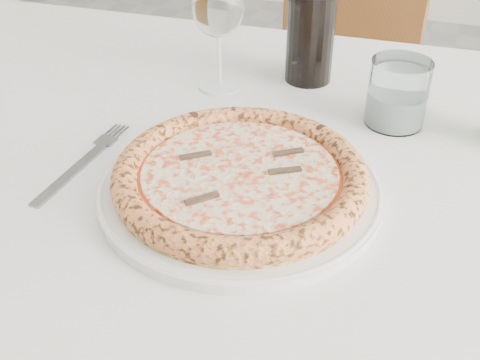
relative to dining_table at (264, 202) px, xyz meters
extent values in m
cube|color=brown|center=(0.00, 0.00, 0.06)|extent=(1.51, 0.92, 0.04)
cube|color=white|center=(0.00, 0.00, 0.08)|extent=(1.57, 0.99, 0.01)
cube|color=white|center=(0.00, 0.45, -0.03)|extent=(1.52, 0.01, 0.22)
cylinder|color=brown|center=(-0.67, 0.36, -0.32)|extent=(0.06, 0.06, 0.71)
cube|color=brown|center=(-0.08, 0.73, -0.22)|extent=(0.43, 0.43, 0.04)
cylinder|color=brown|center=(0.11, 0.87, -0.46)|extent=(0.04, 0.04, 0.43)
cylinder|color=brown|center=(0.06, 0.55, -0.46)|extent=(0.04, 0.04, 0.43)
cylinder|color=brown|center=(-0.22, 0.91, -0.46)|extent=(0.04, 0.04, 0.43)
cylinder|color=brown|center=(-0.26, 0.59, -0.46)|extent=(0.04, 0.04, 0.43)
cylinder|color=white|center=(0.00, -0.10, 0.09)|extent=(0.35, 0.35, 0.01)
torus|color=white|center=(0.00, -0.10, 0.10)|extent=(0.34, 0.34, 0.01)
cylinder|color=#F3D568|center=(0.00, -0.10, 0.10)|extent=(0.30, 0.30, 0.01)
torus|color=#D5793F|center=(0.00, -0.10, 0.11)|extent=(0.31, 0.31, 0.03)
cylinder|color=#BD4311|center=(0.00, -0.10, 0.11)|extent=(0.26, 0.26, 0.00)
cylinder|color=#FFE5B4|center=(0.00, -0.10, 0.11)|extent=(0.24, 0.24, 0.00)
cube|color=brown|center=(0.03, -0.10, 0.12)|extent=(0.04, 0.01, 0.00)
cube|color=brown|center=(0.00, -0.05, 0.12)|extent=(0.01, 0.04, 0.00)
cube|color=brown|center=(-0.07, -0.10, 0.12)|extent=(0.04, 0.01, 0.00)
cube|color=brown|center=(0.00, -0.14, 0.12)|extent=(0.01, 0.04, 0.00)
cube|color=gray|center=(-0.22, -0.14, 0.09)|extent=(0.02, 0.15, 0.00)
cube|color=gray|center=(-0.22, -0.05, 0.09)|extent=(0.03, 0.02, 0.00)
cylinder|color=gray|center=(-0.23, -0.02, 0.09)|extent=(0.00, 0.04, 0.00)
cylinder|color=gray|center=(-0.22, -0.02, 0.09)|extent=(0.00, 0.04, 0.00)
cylinder|color=gray|center=(-0.21, -0.02, 0.09)|extent=(0.00, 0.04, 0.00)
cylinder|color=gray|center=(-0.21, -0.02, 0.09)|extent=(0.00, 0.04, 0.00)
cylinder|color=white|center=(-0.13, 0.16, 0.09)|extent=(0.07, 0.07, 0.00)
cylinder|color=white|center=(-0.13, 0.16, 0.13)|extent=(0.01, 0.01, 0.09)
ellipsoid|color=white|center=(-0.13, 0.16, 0.22)|extent=(0.08, 0.08, 0.09)
cylinder|color=white|center=(0.15, 0.14, 0.13)|extent=(0.09, 0.09, 0.10)
cylinder|color=silver|center=(0.15, 0.14, 0.11)|extent=(0.08, 0.08, 0.05)
cylinder|color=black|center=(-0.01, 0.24, 0.19)|extent=(0.08, 0.08, 0.22)
camera|label=1|loc=(0.21, -0.66, 0.52)|focal=45.00mm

